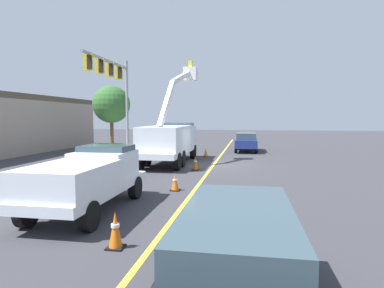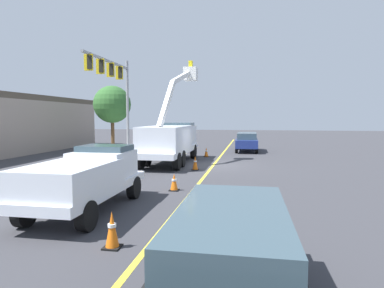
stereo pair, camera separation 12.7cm
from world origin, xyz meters
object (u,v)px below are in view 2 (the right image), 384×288
(service_pickup_truck, at_px, (86,177))
(passing_minivan, at_px, (247,141))
(traffic_cone_mid_rear, at_px, (195,163))
(utility_bucket_truck, at_px, (171,139))
(traffic_cone_trailing, at_px, (206,152))
(traffic_signal_mast, at_px, (115,83))
(traffic_cone_mid_front, at_px, (174,182))
(trailing_sedan, at_px, (231,257))
(traffic_cone_leading, at_px, (112,230))

(service_pickup_truck, xyz_separation_m, passing_minivan, (20.21, -4.94, -0.15))
(traffic_cone_mid_rear, bearing_deg, utility_bucket_truck, 38.49)
(traffic_cone_mid_rear, xyz_separation_m, traffic_cone_trailing, (6.52, 0.23, -0.04))
(service_pickup_truck, distance_m, traffic_cone_mid_rear, 9.22)
(service_pickup_truck, height_order, traffic_cone_mid_rear, service_pickup_truck)
(traffic_cone_mid_rear, relative_size, traffic_cone_trailing, 1.12)
(service_pickup_truck, height_order, traffic_signal_mast, traffic_signal_mast)
(traffic_cone_mid_rear, bearing_deg, traffic_cone_mid_front, -179.61)
(trailing_sedan, xyz_separation_m, traffic_cone_mid_front, (8.45, 2.91, -0.62))
(traffic_cone_mid_front, xyz_separation_m, traffic_signal_mast, (9.75, 6.78, 5.28))
(service_pickup_truck, height_order, passing_minivan, service_pickup_truck)
(trailing_sedan, height_order, traffic_cone_leading, trailing_sedan)
(utility_bucket_truck, distance_m, traffic_cone_mid_front, 8.57)
(trailing_sedan, distance_m, traffic_signal_mast, 21.13)
(utility_bucket_truck, xyz_separation_m, traffic_cone_trailing, (3.83, -1.91, -1.24))
(utility_bucket_truck, relative_size, traffic_cone_leading, 9.27)
(traffic_cone_mid_rear, height_order, traffic_signal_mast, traffic_signal_mast)
(traffic_signal_mast, bearing_deg, traffic_cone_leading, -157.07)
(service_pickup_truck, relative_size, passing_minivan, 1.17)
(trailing_sedan, relative_size, traffic_cone_mid_rear, 5.77)
(passing_minivan, relative_size, traffic_signal_mast, 0.63)
(traffic_signal_mast, bearing_deg, traffic_cone_mid_front, -145.18)
(service_pickup_truck, xyz_separation_m, traffic_signal_mast, (13.19, 4.63, 4.51))
(traffic_cone_leading, height_order, traffic_signal_mast, traffic_signal_mast)
(utility_bucket_truck, height_order, traffic_signal_mast, traffic_signal_mast)
(traffic_cone_leading, height_order, traffic_cone_mid_rear, traffic_cone_leading)
(passing_minivan, relative_size, traffic_cone_leading, 5.43)
(trailing_sedan, height_order, traffic_cone_trailing, trailing_sedan)
(utility_bucket_truck, relative_size, trailing_sedan, 1.71)
(traffic_cone_leading, bearing_deg, traffic_signal_mast, 22.93)
(passing_minivan, bearing_deg, trailing_sedan, -179.74)
(passing_minivan, height_order, traffic_cone_mid_rear, passing_minivan)
(traffic_cone_mid_front, relative_size, traffic_cone_mid_rear, 0.87)
(passing_minivan, height_order, trailing_sedan, same)
(traffic_cone_leading, bearing_deg, traffic_cone_trailing, 0.77)
(traffic_cone_mid_rear, bearing_deg, traffic_cone_leading, -179.93)
(traffic_cone_mid_front, distance_m, traffic_cone_mid_rear, 5.51)
(traffic_cone_trailing, relative_size, traffic_signal_mast, 0.10)
(utility_bucket_truck, distance_m, trailing_sedan, 17.41)
(traffic_cone_trailing, height_order, traffic_signal_mast, traffic_signal_mast)
(traffic_cone_mid_front, bearing_deg, trailing_sedan, -161.01)
(traffic_cone_mid_rear, distance_m, traffic_cone_trailing, 6.52)
(utility_bucket_truck, xyz_separation_m, trailing_sedan, (-16.64, -5.08, -0.64))
(passing_minivan, bearing_deg, traffic_cone_mid_front, 170.55)
(passing_minivan, xyz_separation_m, traffic_cone_trailing, (-4.75, 3.06, -0.61))
(traffic_cone_mid_front, distance_m, traffic_signal_mast, 12.99)
(utility_bucket_truck, height_order, trailing_sedan, utility_bucket_truck)
(trailing_sedan, height_order, traffic_signal_mast, traffic_signal_mast)
(utility_bucket_truck, bearing_deg, traffic_cone_trailing, -26.47)
(utility_bucket_truck, distance_m, traffic_cone_mid_rear, 3.64)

